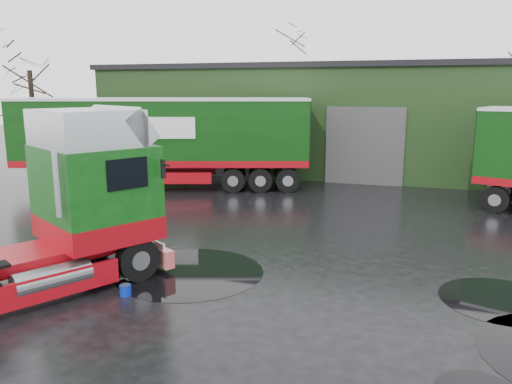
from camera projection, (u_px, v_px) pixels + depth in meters
ground at (237, 271)px, 13.74m from camera, size 100.00×100.00×0.00m
warehouse at (375, 117)px, 31.17m from camera, size 32.40×12.40×6.30m
hero_tractor at (15, 204)px, 11.82m from camera, size 6.22×7.74×4.46m
trailer_left at (163, 143)px, 24.84m from camera, size 14.74×7.29×4.51m
wash_bucket at (125, 290)px, 12.08m from camera, size 0.34×0.34×0.27m
tree_left at (32, 100)px, 29.11m from camera, size 4.40×4.40×8.50m
tree_back_a at (289, 90)px, 42.55m from camera, size 4.40×4.40×9.50m
tree_back_b at (493, 104)px, 38.01m from camera, size 4.40×4.40×7.50m
puddle_0 at (190, 272)px, 13.61m from camera, size 4.03×4.03×0.01m
puddle_1 at (502, 300)px, 11.81m from camera, size 2.88×2.88×0.01m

